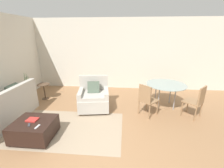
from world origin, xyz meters
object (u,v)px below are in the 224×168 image
at_px(tv_remote_primary, 29,125).
at_px(ottoman, 34,129).
at_px(book_stack, 32,120).
at_px(dining_table, 166,86).
at_px(armchair, 94,98).
at_px(side_table, 44,89).
at_px(tv_remote_secondary, 37,127).
at_px(potted_plant, 30,93).
at_px(dining_chair_near_left, 147,98).
at_px(dining_chair_near_right, 197,100).
at_px(couch, 1,113).

bearing_deg(tv_remote_primary, ottoman, 89.13).
height_order(book_stack, dining_table, dining_table).
distance_m(armchair, ottoman, 1.76).
height_order(ottoman, dining_table, dining_table).
bearing_deg(side_table, tv_remote_secondary, -64.62).
distance_m(ottoman, tv_remote_secondary, 0.33).
bearing_deg(potted_plant, armchair, -12.22).
height_order(tv_remote_secondary, dining_chair_near_left, dining_chair_near_left).
bearing_deg(side_table, ottoman, -67.36).
distance_m(tv_remote_secondary, potted_plant, 2.63).
bearing_deg(side_table, tv_remote_primary, -68.70).
relative_size(ottoman, dining_chair_near_right, 0.91).
distance_m(potted_plant, dining_chair_near_right, 5.22).
xyz_separation_m(potted_plant, side_table, (0.51, 0.06, 0.14)).
height_order(tv_remote_primary, potted_plant, potted_plant).
distance_m(tv_remote_primary, dining_table, 3.72).
xyz_separation_m(ottoman, book_stack, (-0.04, 0.04, 0.20)).
distance_m(side_table, dining_chair_near_right, 4.72).
bearing_deg(tv_remote_primary, side_table, 111.30).
distance_m(book_stack, dining_table, 3.66).
bearing_deg(couch, tv_remote_secondary, -25.54).
bearing_deg(book_stack, dining_table, 29.00).
bearing_deg(dining_table, armchair, -169.97).
relative_size(ottoman, potted_plant, 0.83).
xyz_separation_m(armchair, side_table, (-1.85, 0.57, 0.01)).
relative_size(book_stack, potted_plant, 0.24).
relative_size(dining_table, dining_chair_near_left, 1.32).
bearing_deg(ottoman, dining_table, 29.82).
bearing_deg(dining_table, tv_remote_primary, -148.40).
bearing_deg(ottoman, side_table, 112.64).
bearing_deg(tv_remote_secondary, tv_remote_primary, 167.02).
distance_m(side_table, dining_table, 4.01).
bearing_deg(potted_plant, couch, -82.16).
height_order(tv_remote_secondary, dining_table, dining_table).
relative_size(armchair, book_stack, 4.16).
height_order(tv_remote_secondary, side_table, side_table).
bearing_deg(tv_remote_primary, armchair, 57.10).
xyz_separation_m(ottoman, dining_chair_near_right, (3.81, 1.17, 0.29)).
bearing_deg(couch, dining_table, 17.44).
distance_m(book_stack, tv_remote_primary, 0.18).
bearing_deg(ottoman, tv_remote_secondary, -41.97).
height_order(potted_plant, dining_table, potted_plant).
bearing_deg(couch, dining_chair_near_right, 8.13).
bearing_deg(book_stack, armchair, 53.03).
height_order(ottoman, dining_chair_near_right, dining_chair_near_right).
distance_m(couch, tv_remote_secondary, 1.49).
height_order(tv_remote_primary, dining_chair_near_right, dining_chair_near_right).
bearing_deg(dining_table, book_stack, -151.00).
xyz_separation_m(dining_table, dining_chair_near_left, (-0.64, -0.64, -0.13)).
distance_m(dining_chair_near_left, dining_chair_near_right, 1.29).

